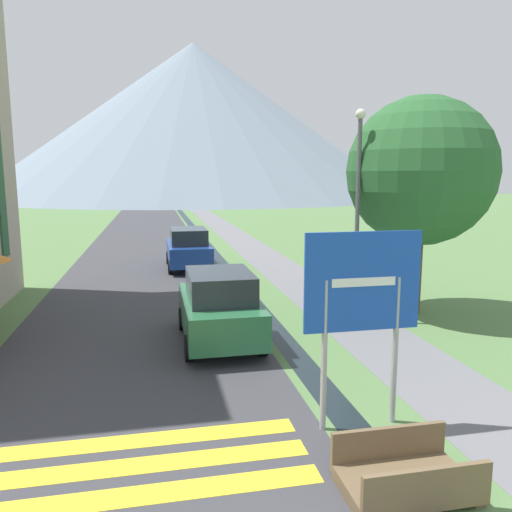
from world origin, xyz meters
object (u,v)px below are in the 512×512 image
object	(u,v)px
parked_car_near	(219,307)
tree_by_path	(421,172)
parked_car_far	(188,248)
footbridge	(406,476)
road_sign	(362,299)
streetlamp	(358,200)

from	to	relation	value
parked_car_near	tree_by_path	distance (m)	7.20
parked_car_far	tree_by_path	distance (m)	11.29
footbridge	tree_by_path	world-z (taller)	tree_by_path
road_sign	parked_car_far	world-z (taller)	road_sign
tree_by_path	parked_car_near	bearing A→B (deg)	-165.76
road_sign	streetlamp	world-z (taller)	streetlamp
parked_car_near	road_sign	bearing A→B (deg)	-70.10
road_sign	streetlamp	distance (m)	6.38
parked_car_far	streetlamp	size ratio (longest dim) A/B	0.70
tree_by_path	road_sign	bearing A→B (deg)	-125.64
parked_car_near	tree_by_path	bearing A→B (deg)	14.24
footbridge	parked_car_far	xyz separation A→B (m)	(-1.63, 16.87, 0.68)
parked_car_far	streetlamp	distance (m)	10.46
parked_car_near	parked_car_far	distance (m)	10.39
parked_car_far	tree_by_path	xyz separation A→B (m)	(6.22, -8.82, 3.33)
road_sign	parked_car_near	world-z (taller)	road_sign
road_sign	parked_car_far	size ratio (longest dim) A/B	0.79
parked_car_near	streetlamp	world-z (taller)	streetlamp
parked_car_near	tree_by_path	xyz separation A→B (m)	(6.19, 1.57, 3.34)
tree_by_path	parked_car_far	bearing A→B (deg)	125.20
road_sign	tree_by_path	xyz separation A→B (m)	(4.49, 6.26, 2.07)
road_sign	footbridge	xyz separation A→B (m)	(-0.10, -1.79, -1.94)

